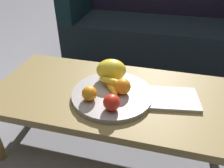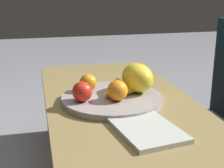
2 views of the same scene
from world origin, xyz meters
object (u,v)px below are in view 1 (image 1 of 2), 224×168
melon_large_front (111,70)px  orange_left (89,93)px  couch (157,29)px  orange_front (123,86)px  fruit_bowl (112,94)px  magazine (172,99)px  banana_bunch (113,85)px  coffee_table (112,98)px  apple_front (112,102)px

melon_large_front → orange_left: (-0.05, -0.19, -0.02)m
couch → orange_front: bearing=-93.7°
couch → melon_large_front: 1.17m
fruit_bowl → magazine: 0.29m
banana_bunch → melon_large_front: bearing=109.9°
coffee_table → orange_left: 0.17m
coffee_table → magazine: magazine is taller
couch → fruit_bowl: 1.27m
fruit_bowl → melon_large_front: bearing=106.3°
couch → orange_left: (-0.22, -1.34, 0.14)m
fruit_bowl → magazine: (0.29, 0.05, -0.00)m
fruit_bowl → apple_front: bearing=-76.4°
orange_front → orange_left: (-0.14, -0.09, -0.00)m
orange_left → banana_bunch: orange_left is taller
magazine → banana_bunch: bearing=173.8°
couch → banana_bunch: 1.25m
melon_large_front → apple_front: bearing=-75.1°
fruit_bowl → coffee_table: bearing=107.1°
orange_left → fruit_bowl: bearing=42.4°
couch → apple_front: couch is taller
fruit_bowl → orange_left: size_ratio=5.61×
fruit_bowl → couch: bearing=84.0°
orange_left → magazine: 0.40m
orange_left → apple_front: size_ratio=0.94×
coffee_table → banana_bunch: size_ratio=7.50×
fruit_bowl → orange_front: orange_front is taller
coffee_table → melon_large_front: 0.15m
fruit_bowl → orange_left: (-0.09, -0.08, 0.05)m
fruit_bowl → melon_large_front: 0.14m
coffee_table → orange_front: size_ratio=15.75×
orange_front → fruit_bowl: bearing=-169.9°
melon_large_front → orange_front: size_ratio=1.98×
orange_front → magazine: orange_front is taller
fruit_bowl → banana_bunch: 0.05m
orange_left → banana_bunch: bearing=52.8°
coffee_table → banana_bunch: (0.01, -0.00, 0.09)m
melon_large_front → apple_front: melon_large_front is taller
apple_front → magazine: (0.26, 0.17, -0.05)m
melon_large_front → banana_bunch: 0.09m
melon_large_front → banana_bunch: size_ratio=0.94×
couch → fruit_bowl: bearing=-96.0°
melon_large_front → magazine: bearing=-11.9°
melon_large_front → banana_bunch: (0.03, -0.08, -0.03)m
orange_left → melon_large_front: bearing=74.3°
couch → fruit_bowl: couch is taller
apple_front → banana_bunch: (-0.03, 0.15, -0.01)m
magazine → fruit_bowl: bearing=179.9°
banana_bunch → magazine: (0.29, 0.01, -0.04)m
apple_front → banana_bunch: 0.16m
melon_large_front → banana_bunch: bearing=-70.1°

